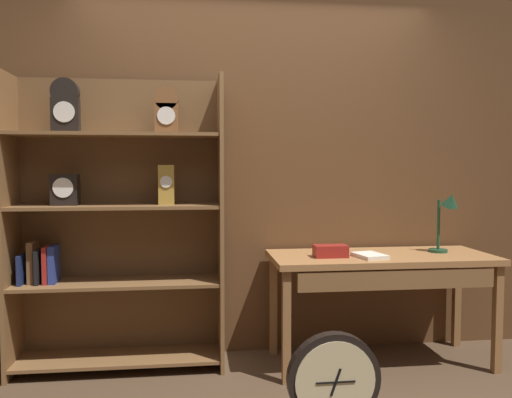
% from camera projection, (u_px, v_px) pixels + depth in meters
% --- Properties ---
extents(back_wood_panel, '(4.80, 0.05, 2.60)m').
position_uv_depth(back_wood_panel, '(255.00, 171.00, 3.68)').
color(back_wood_panel, brown).
rests_on(back_wood_panel, ground).
extents(bookshelf, '(1.36, 0.37, 1.92)m').
position_uv_depth(bookshelf, '(115.00, 221.00, 3.36)').
color(bookshelf, brown).
rests_on(bookshelf, ground).
extents(workbench, '(1.48, 0.62, 0.74)m').
position_uv_depth(workbench, '(382.00, 267.00, 3.43)').
color(workbench, '#9E6B3D').
rests_on(workbench, ground).
extents(desk_lamp, '(0.18, 0.18, 0.42)m').
position_uv_depth(desk_lamp, '(447.00, 214.00, 3.50)').
color(desk_lamp, '#1E472D').
rests_on(desk_lamp, workbench).
extents(toolbox_small, '(0.22, 0.12, 0.08)m').
position_uv_depth(toolbox_small, '(330.00, 251.00, 3.34)').
color(toolbox_small, maroon).
rests_on(toolbox_small, workbench).
extents(open_repair_manual, '(0.20, 0.25, 0.02)m').
position_uv_depth(open_repair_manual, '(370.00, 256.00, 3.32)').
color(open_repair_manual, silver).
rests_on(open_repair_manual, workbench).
extents(round_clock_large, '(0.47, 0.11, 0.51)m').
position_uv_depth(round_clock_large, '(334.00, 382.00, 2.55)').
color(round_clock_large, black).
rests_on(round_clock_large, ground).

